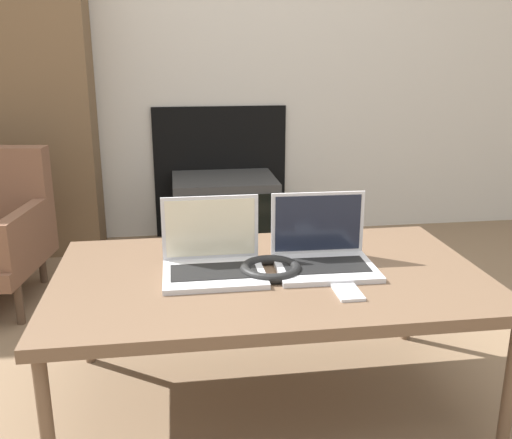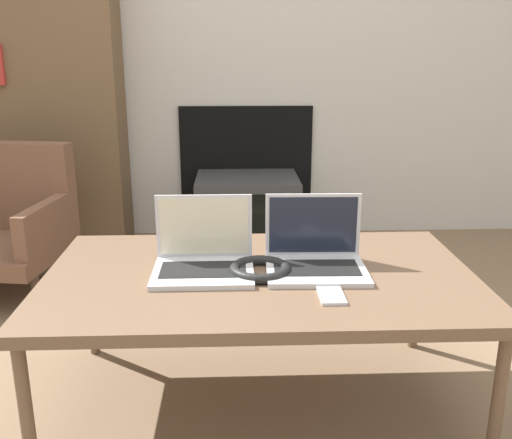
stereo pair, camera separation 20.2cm
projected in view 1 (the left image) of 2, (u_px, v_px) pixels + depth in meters
wall_back at (217, 21)px, 3.31m from camera, size 7.00×0.08×2.60m
table at (270, 282)px, 1.77m from camera, size 1.32×0.78×0.46m
laptop_left at (213, 258)px, 1.75m from camera, size 0.31×0.25×0.22m
laptop_right at (323, 252)px, 1.80m from camera, size 0.31×0.26×0.22m
headphones at (271, 269)px, 1.75m from camera, size 0.19×0.19×0.03m
phone at (347, 292)px, 1.61m from camera, size 0.07×0.12×0.01m
tv at (225, 212)px, 3.34m from camera, size 0.59×0.48×0.42m
bookshelf at (8, 101)px, 3.08m from camera, size 0.88×0.32×1.71m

